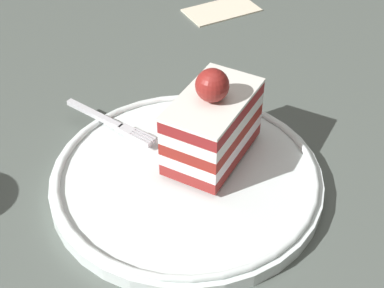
{
  "coord_description": "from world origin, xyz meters",
  "views": [
    {
      "loc": [
        -0.15,
        -0.33,
        0.35
      ],
      "look_at": [
        0.0,
        -0.0,
        0.05
      ],
      "focal_mm": 52.44,
      "sensor_mm": 36.0,
      "label": 1
    }
  ],
  "objects_px": {
    "dessert_plate": "(192,177)",
    "cake_slice": "(213,124)",
    "folded_napkin": "(222,10)",
    "fork": "(112,123)"
  },
  "relations": [
    {
      "from": "dessert_plate",
      "to": "cake_slice",
      "type": "height_order",
      "value": "cake_slice"
    },
    {
      "from": "folded_napkin",
      "to": "cake_slice",
      "type": "bearing_deg",
      "value": -119.14
    },
    {
      "from": "cake_slice",
      "to": "fork",
      "type": "distance_m",
      "value": 0.11
    },
    {
      "from": "dessert_plate",
      "to": "fork",
      "type": "height_order",
      "value": "fork"
    },
    {
      "from": "fork",
      "to": "folded_napkin",
      "type": "distance_m",
      "value": 0.3
    },
    {
      "from": "dessert_plate",
      "to": "fork",
      "type": "relative_size",
      "value": 2.41
    },
    {
      "from": "dessert_plate",
      "to": "fork",
      "type": "xyz_separation_m",
      "value": [
        -0.04,
        0.09,
        0.01
      ]
    },
    {
      "from": "cake_slice",
      "to": "folded_napkin",
      "type": "distance_m",
      "value": 0.32
    },
    {
      "from": "folded_napkin",
      "to": "fork",
      "type": "bearing_deg",
      "value": -138.46
    },
    {
      "from": "fork",
      "to": "folded_napkin",
      "type": "height_order",
      "value": "fork"
    }
  ]
}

